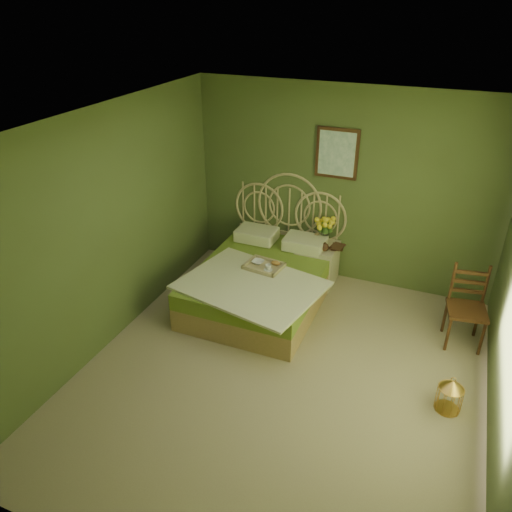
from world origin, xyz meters
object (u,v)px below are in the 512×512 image
at_px(nightstand, 318,258).
at_px(chair, 468,301).
at_px(bed, 263,279).
at_px(birdcage, 450,395).

bearing_deg(nightstand, chair, -17.67).
bearing_deg(chair, bed, 173.09).
distance_m(bed, birdcage, 2.61).
xyz_separation_m(bed, chair, (2.41, 0.10, 0.21)).
bearing_deg(chair, nightstand, 153.14).
height_order(nightstand, chair, nightstand).
xyz_separation_m(chair, birdcage, (-0.06, -1.21, -0.34)).
relative_size(nightstand, chair, 1.06).
relative_size(chair, birdcage, 2.61).
xyz_separation_m(bed, birdcage, (2.35, -1.11, -0.13)).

